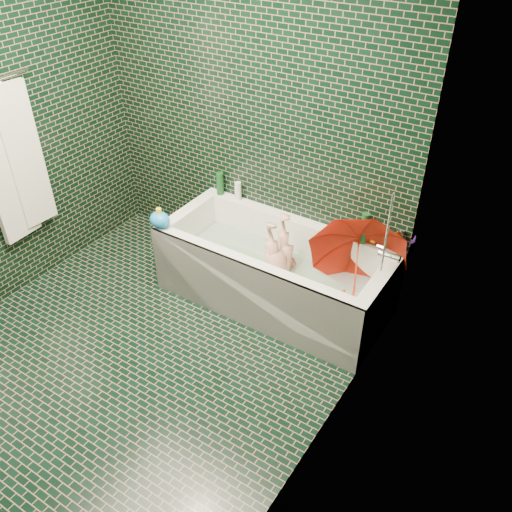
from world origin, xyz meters
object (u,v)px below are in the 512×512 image
Objects in this scene: bathtub at (274,278)px; umbrella at (356,265)px; rubber_duck at (374,238)px; bath_toy at (160,219)px; child at (281,271)px.

umbrella reaches higher than bathtub.
bathtub is 15.94× the size of rubber_duck.
umbrella is 1.46m from bath_toy.
umbrella is 3.53× the size of bath_toy.
bathtub is 2.58× the size of umbrella.
rubber_duck is at bearing 70.22° from umbrella.
child is 0.97m from bath_toy.
child is at bearing 168.62° from umbrella.
bathtub is at bearing -84.98° from child.
rubber_duck is (0.61, 0.36, 0.38)m from bathtub.
bathtub is 9.12× the size of bath_toy.
rubber_duck reaches higher than child.
umbrella reaches higher than rubber_duck.
rubber_duck is (0.00, 0.29, 0.06)m from umbrella.
bath_toy is (-1.41, -0.37, 0.08)m from umbrella.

